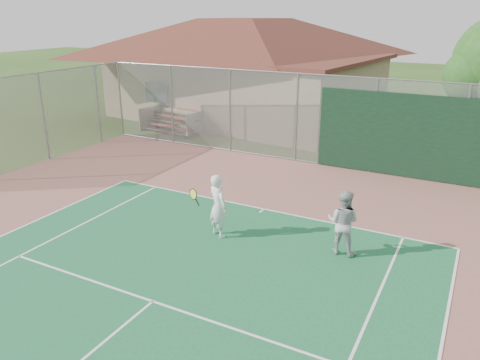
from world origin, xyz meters
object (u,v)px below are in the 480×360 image
player_white_front (217,206)px  player_grey_back (343,223)px  clubhouse (245,59)px  bleachers (175,120)px

player_white_front → player_grey_back: size_ratio=1.05×
clubhouse → player_grey_back: clubhouse is taller
bleachers → player_white_front: 12.13m
clubhouse → player_white_front: 15.63m
bleachers → player_grey_back: size_ratio=1.93×
clubhouse → player_white_front: (6.41, -14.06, -2.38)m
bleachers → player_white_front: (7.90, -9.20, 0.28)m
player_white_front → bleachers: bearing=-27.3°
bleachers → player_grey_back: 14.04m
clubhouse → bleachers: clubhouse is taller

